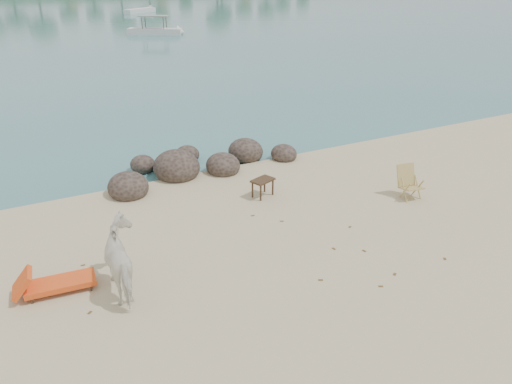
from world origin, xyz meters
The scene contains 9 objects.
water centered at (0.00, 90.00, 0.00)m, with size 400.00×400.00×0.00m, color #386A70.
boulders centered at (0.71, 6.16, 0.21)m, with size 6.41×2.97×1.07m.
cow centered at (-2.80, 0.87, 0.70)m, with size 0.76×1.66×1.41m, color white.
side_table centered at (1.71, 3.53, 0.26)m, with size 0.64×0.41×0.52m, color black, non-canonical shape.
lounge_chair centered at (-4.03, 1.47, 0.26)m, with size 1.70×0.60×0.51m, color #E5441B, non-canonical shape.
deck_chair centered at (5.35, 1.49, 0.46)m, with size 0.59×0.65×0.92m, color tan, non-canonical shape.
boat_mid centered at (9.67, 39.57, 1.36)m, with size 5.59×1.26×2.73m, color silver, non-canonical shape.
boat_far centered at (14.50, 61.98, 0.32)m, with size 5.55×1.25×0.64m, color silver, non-canonical shape.
dead_leaves centered at (0.25, -0.34, 0.00)m, with size 7.99×6.20×0.00m.
Camera 1 is at (-4.39, -7.76, 6.08)m, focal length 35.00 mm.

